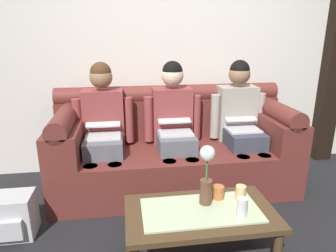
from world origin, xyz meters
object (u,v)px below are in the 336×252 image
Objects in this scene: couch at (174,149)px; person_middle at (174,121)px; person_left at (103,124)px; cup_near_left at (241,193)px; coffee_table at (200,216)px; person_right at (240,119)px; cup_near_right at (218,192)px; cup_far_center at (242,207)px; flower_vase at (207,174)px; backpack_left at (12,216)px.

person_middle reaches higher than couch.
person_left is 1.41m from cup_near_left.
couch is 1.08m from coffee_table.
person_left is 1.00× the size of person_right.
cup_near_left is (0.30, 0.08, 0.11)m from coffee_table.
person_right is at bearing 69.95° from cup_near_left.
cup_far_center reaches higher than cup_near_right.
cup_near_right is at bearing -49.37° from person_left.
person_left is 1.00× the size of person_middle.
cup_near_left is (0.25, 0.01, -0.17)m from flower_vase.
coffee_table reaches higher than backpack_left.
cup_near_left is at bearing -12.21° from backpack_left.
cup_far_center is (-0.07, -0.19, 0.01)m from cup_near_left.
cup_far_center is at bearing -109.01° from cup_near_left.
person_right is 1.18m from flower_vase.
person_left is 1.28m from cup_near_right.
person_left is at bearing -179.67° from couch.
person_middle is 1.13m from coffee_table.
person_right is at bearing 17.80° from backpack_left.
cup_near_left reaches higher than coffee_table.
person_middle reaches higher than cup_far_center.
person_left is 1.33m from person_right.
coffee_table is at bearing -90.00° from person_middle.
coffee_table is 0.29m from flower_vase.
person_right is at bearing 58.29° from coffee_table.
person_left and person_right have the same top height.
couch reaches higher than coffee_table.
flower_vase reaches higher than cup_near_right.
flower_vase is (0.05, -1.01, 0.22)m from couch.
cup_near_left is 0.82× the size of cup_far_center.
cup_near_right is at bearing 164.27° from cup_near_left.
couch is 0.29m from person_middle.
person_left is 0.66m from person_middle.
cup_near_left is 0.31× the size of backpack_left.
coffee_table is at bearing 154.83° from cup_far_center.
couch is 18.09× the size of cup_far_center.
cup_near_left is at bearing -110.05° from person_right.
cup_near_right is at bearing -11.86° from backpack_left.
person_middle is at bearing 25.67° from backpack_left.
couch is 1.85× the size of person_left.
couch is at bearing 92.88° from flower_vase.
cup_near_right reaches higher than coffee_table.
person_middle is 1.56m from backpack_left.
person_right is at bearing 61.87° from cup_near_right.
flower_vase is at bearing -177.68° from cup_near_left.
backpack_left is at bearing -136.26° from person_left.
backpack_left is (-1.63, 0.35, -0.26)m from cup_near_left.
person_right is at bearing -0.32° from couch.
coffee_table is at bearing -165.14° from cup_near_left.
cup_near_left is at bearing -45.88° from person_left.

